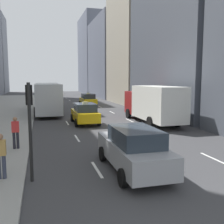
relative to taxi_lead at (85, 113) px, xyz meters
The scene contains 10 objects.
lane_markings 4.09m from the taxi_lead, 69.51° to the left, with size 5.72×56.00×0.01m.
building_row_right 24.07m from the taxi_lead, 60.32° to the left, with size 6.00×76.02×27.41m.
taxi_lead is the anchor object (origin of this frame).
taxi_second 14.40m from the taxi_lead, 78.79° to the left, with size 2.02×4.40×1.87m.
sedan_black_near 11.76m from the taxi_lead, 90.00° to the right, with size 2.02×4.92×1.80m.
city_bus 8.90m from the taxi_lead, 108.51° to the left, with size 2.80×11.61×3.25m.
box_truck 5.78m from the taxi_lead, 11.75° to the right, with size 2.58×8.40×3.15m.
pedestrian_mid_block 12.70m from the taxi_lead, 113.11° to the right, with size 0.36×0.22×1.65m.
pedestrian_far_walking 8.87m from the taxi_lead, 123.08° to the right, with size 0.36×0.22×1.65m.
traffic_light_pole 12.48m from the taxi_lead, 108.59° to the right, with size 0.24×0.42×3.60m.
Camera 1 is at (-2.37, -2.22, 3.71)m, focal length 42.00 mm.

